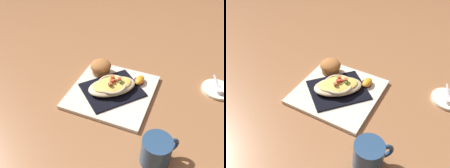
{
  "view_description": "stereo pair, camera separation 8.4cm",
  "coord_description": "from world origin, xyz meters",
  "views": [
    {
      "loc": [
        -0.24,
        0.59,
        0.59
      ],
      "look_at": [
        0.0,
        0.0,
        0.04
      ],
      "focal_mm": 38.3,
      "sensor_mm": 36.0,
      "label": 1
    },
    {
      "loc": [
        -0.32,
        0.55,
        0.59
      ],
      "look_at": [
        0.0,
        0.0,
        0.04
      ],
      "focal_mm": 38.3,
      "sensor_mm": 36.0,
      "label": 2
    }
  ],
  "objects": [
    {
      "name": "square_plate",
      "position": [
        0.0,
        0.0,
        0.01
      ],
      "size": [
        0.29,
        0.29,
        0.01
      ],
      "primitive_type": "cube",
      "rotation": [
        0.0,
        0.0,
        0.01
      ],
      "color": "silver",
      "rests_on": "ground_plane"
    },
    {
      "name": "muffin",
      "position": [
        0.08,
        -0.08,
        0.04
      ],
      "size": [
        0.08,
        0.08,
        0.06
      ],
      "color": "#AA6F3E",
      "rests_on": "square_plate"
    },
    {
      "name": "folded_napkin",
      "position": [
        0.0,
        0.0,
        0.02
      ],
      "size": [
        0.26,
        0.26,
        0.01
      ],
      "primitive_type": "cube",
      "rotation": [
        0.0,
        0.0,
        0.85
      ],
      "color": "black",
      "rests_on": "square_plate"
    },
    {
      "name": "coffee_mug",
      "position": [
        -0.21,
        0.21,
        0.04
      ],
      "size": [
        0.1,
        0.1,
        0.09
      ],
      "color": "navy",
      "rests_on": "ground_plane"
    },
    {
      "name": "ground_plane",
      "position": [
        0.0,
        0.0,
        0.0
      ],
      "size": [
        2.6,
        2.6,
        0.0
      ],
      "primitive_type": "plane",
      "color": "#9B6841"
    },
    {
      "name": "orange_garnish",
      "position": [
        -0.08,
        -0.08,
        0.02
      ],
      "size": [
        0.06,
        0.06,
        0.02
      ],
      "color": "#57125A",
      "rests_on": "square_plate"
    },
    {
      "name": "creamer_saucer",
      "position": [
        -0.35,
        -0.16,
        0.01
      ],
      "size": [
        0.11,
        0.11,
        0.01
      ],
      "primitive_type": "cylinder",
      "color": "white",
      "rests_on": "ground_plane"
    },
    {
      "name": "creamer_cup_0",
      "position": [
        -0.36,
        -0.14,
        0.02
      ],
      "size": [
        0.02,
        0.02,
        0.02
      ],
      "primitive_type": "cylinder",
      "color": "white",
      "rests_on": "creamer_saucer"
    },
    {
      "name": "spoon",
      "position": [
        -0.35,
        -0.17,
        0.01
      ],
      "size": [
        0.04,
        0.09,
        0.01
      ],
      "color": "silver",
      "rests_on": "creamer_saucer"
    },
    {
      "name": "gratin_dish",
      "position": [
        -0.0,
        -0.0,
        0.04
      ],
      "size": [
        0.2,
        0.19,
        0.05
      ],
      "color": "beige",
      "rests_on": "folded_napkin"
    }
  ]
}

